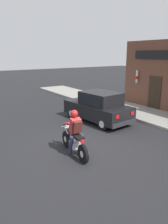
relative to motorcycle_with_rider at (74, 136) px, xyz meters
name	(u,v)px	position (x,y,z in m)	size (l,w,h in m)	color
ground_plane	(84,148)	(0.55, 0.24, -0.68)	(80.00, 80.00, 0.00)	black
sidewalk_curb	(130,109)	(6.01, 3.24, -0.61)	(2.60, 22.00, 0.14)	gray
motorcycle_with_rider	(74,136)	(0.00, 0.00, 0.00)	(0.63, 2.02, 1.62)	black
car_hatchback	(98,107)	(3.02, 2.58, 0.09)	(1.96, 3.91, 1.57)	black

